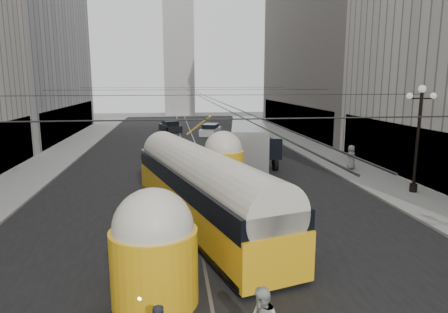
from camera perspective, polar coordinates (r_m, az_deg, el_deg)
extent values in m
cube|color=black|center=(36.80, -4.58, 0.11)|extent=(20.00, 85.00, 0.02)
cube|color=gray|center=(41.45, -21.66, 0.68)|extent=(4.00, 72.00, 0.15)
cube|color=gray|center=(42.50, 11.53, 1.45)|extent=(4.00, 72.00, 0.15)
cube|color=gray|center=(36.77, -5.75, 0.08)|extent=(0.12, 85.00, 0.04)
cube|color=gray|center=(36.84, -3.42, 0.14)|extent=(0.12, 85.00, 0.04)
cube|color=#999999|center=(55.22, -28.03, 17.04)|extent=(12.00, 28.00, 28.00)
cube|color=black|center=(53.27, -20.87, 4.88)|extent=(0.10, 25.20, 3.60)
cube|color=black|center=(30.52, 23.91, 0.85)|extent=(0.10, 18.00, 3.60)
cube|color=#514C47|center=(56.82, 16.11, 19.66)|extent=(12.00, 32.00, 32.00)
cube|color=black|center=(54.23, 9.54, 5.52)|extent=(0.10, 28.80, 3.60)
cube|color=#B2AFA8|center=(83.82, -6.50, 14.21)|extent=(6.00, 6.00, 24.00)
cylinder|color=black|center=(26.25, 25.90, 1.78)|extent=(0.18, 0.18, 6.00)
cylinder|color=black|center=(26.76, 25.42, -4.05)|extent=(0.44, 0.44, 0.50)
cylinder|color=black|center=(26.02, 26.36, 7.44)|extent=(1.60, 0.08, 0.08)
sphere|color=white|center=(26.01, 26.46, 8.64)|extent=(0.44, 0.44, 0.44)
sphere|color=white|center=(25.61, 24.98, 7.85)|extent=(0.36, 0.36, 0.36)
sphere|color=white|center=(26.44, 27.75, 7.68)|extent=(0.36, 0.36, 0.36)
cylinder|color=black|center=(7.88, 5.93, 5.39)|extent=(25.00, 0.03, 0.03)
cylinder|color=black|center=(21.72, -2.76, 8.76)|extent=(25.00, 0.03, 0.03)
cylinder|color=black|center=(35.69, -4.68, 9.47)|extent=(25.00, 0.03, 0.03)
cylinder|color=black|center=(49.67, -5.53, 9.78)|extent=(25.00, 0.03, 0.03)
cylinder|color=black|center=(39.69, -4.98, 9.30)|extent=(0.03, 72.00, 0.03)
cylinder|color=black|center=(39.71, -4.40, 9.31)|extent=(0.03, 72.00, 0.03)
cube|color=yellow|center=(19.16, -3.26, -6.49)|extent=(6.49, 14.47, 1.74)
cube|color=black|center=(19.41, -3.24, -8.80)|extent=(6.38, 14.05, 0.31)
cube|color=black|center=(18.86, -3.30, -3.23)|extent=(6.45, 14.27, 0.87)
cylinder|color=silver|center=(18.79, -3.31, -2.33)|extent=(6.14, 14.18, 2.35)
cylinder|color=yellow|center=(12.77, -9.91, -15.23)|extent=(2.65, 2.65, 2.35)
sphere|color=silver|center=(12.29, -10.09, -10.09)|extent=(2.45, 2.45, 2.45)
cylinder|color=yellow|center=(25.84, -0.10, -1.72)|extent=(2.65, 2.65, 2.35)
sphere|color=silver|center=(25.61, -0.11, 0.95)|extent=(2.45, 2.45, 2.45)
sphere|color=#FFF2BF|center=(11.95, -11.68, -18.88)|extent=(0.36, 0.36, 0.36)
cube|color=#A4A8AA|center=(34.39, 3.40, 2.17)|extent=(4.69, 13.04, 3.19)
cube|color=black|center=(34.31, 3.41, 3.05)|extent=(4.63, 12.60, 1.17)
cube|color=black|center=(28.21, 5.85, 1.03)|extent=(2.43, 0.49, 1.49)
cylinder|color=black|center=(30.20, 2.44, -1.17)|extent=(0.30, 1.06, 1.06)
cylinder|color=black|center=(30.77, 7.32, -1.02)|extent=(0.30, 1.06, 1.06)
cylinder|color=black|center=(38.52, 0.23, 1.42)|extent=(0.30, 1.06, 1.06)
cylinder|color=black|center=(38.96, 4.12, 1.50)|extent=(0.30, 1.06, 1.06)
cube|color=silver|center=(50.66, -1.95, 3.59)|extent=(3.21, 4.97, 0.82)
cube|color=black|center=(50.59, -1.96, 4.24)|extent=(2.36, 2.92, 0.77)
cylinder|color=black|center=(49.05, -2.76, 3.16)|extent=(0.22, 0.66, 0.66)
cylinder|color=black|center=(49.23, -0.78, 3.20)|extent=(0.22, 0.66, 0.66)
cylinder|color=black|center=(52.15, -3.06, 3.61)|extent=(0.22, 0.66, 0.66)
cylinder|color=black|center=(52.31, -1.19, 3.64)|extent=(0.22, 0.66, 0.66)
cube|color=black|center=(55.17, -7.69, 4.10)|extent=(3.24, 5.07, 0.84)
cube|color=black|center=(55.11, -7.71, 4.71)|extent=(2.39, 2.98, 0.79)
cylinder|color=black|center=(53.61, -8.62, 3.70)|extent=(0.22, 0.67, 0.67)
cylinder|color=black|center=(53.61, -6.75, 3.75)|extent=(0.22, 0.67, 0.67)
cylinder|color=black|center=(56.79, -8.57, 4.09)|extent=(0.22, 0.67, 0.67)
cylinder|color=black|center=(56.79, -6.81, 4.13)|extent=(0.22, 0.67, 0.67)
imported|color=gray|center=(31.75, 17.70, -0.09)|extent=(1.04, 0.82, 1.85)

